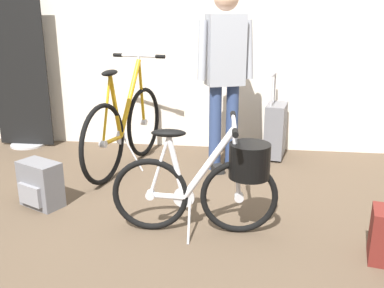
% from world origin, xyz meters
% --- Properties ---
extents(ground_plane, '(7.50, 7.50, 0.00)m').
position_xyz_m(ground_plane, '(0.00, 0.00, 0.00)').
color(ground_plane, brown).
extents(back_wall, '(7.50, 0.10, 2.65)m').
position_xyz_m(back_wall, '(0.00, 2.09, 1.32)').
color(back_wall, silver).
rests_on(back_wall, ground_plane).
extents(floor_banner_stand, '(0.60, 0.36, 1.63)m').
position_xyz_m(floor_banner_stand, '(-1.98, 1.83, 0.73)').
color(floor_banner_stand, '#B7B7BC').
rests_on(floor_banner_stand, ground_plane).
extents(folding_bike_foreground, '(1.08, 0.53, 0.77)m').
position_xyz_m(folding_bike_foreground, '(0.19, 0.19, 0.37)').
color(folding_bike_foreground, black).
rests_on(folding_bike_foreground, ground_plane).
extents(display_bike_left, '(0.53, 1.45, 1.02)m').
position_xyz_m(display_bike_left, '(-0.71, 1.30, 0.38)').
color(display_bike_left, black).
rests_on(display_bike_left, ground_plane).
extents(visitor_near_wall, '(0.50, 0.35, 1.61)m').
position_xyz_m(visitor_near_wall, '(0.18, 1.40, 0.92)').
color(visitor_near_wall, navy).
rests_on(visitor_near_wall, ground_plane).
extents(rolling_suitcase, '(0.24, 0.39, 0.83)m').
position_xyz_m(rolling_suitcase, '(0.67, 1.78, 0.28)').
color(rolling_suitcase, slate).
rests_on(rolling_suitcase, ground_plane).
extents(handbag_on_floor, '(0.36, 0.30, 0.34)m').
position_xyz_m(handbag_on_floor, '(-1.12, 0.42, 0.17)').
color(handbag_on_floor, slate).
rests_on(handbag_on_floor, ground_plane).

